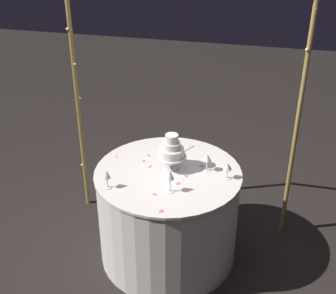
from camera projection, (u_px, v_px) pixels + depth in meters
ground_plane at (168, 253)px, 3.81m from camera, size 12.00×12.00×0.00m
decorative_arch at (183, 82)px, 3.60m from camera, size 1.87×0.06×2.02m
main_table at (168, 214)px, 3.62m from camera, size 1.11×1.11×0.79m
tiered_cake at (172, 150)px, 3.39m from camera, size 0.22×0.22×0.29m
wine_glass_0 at (107, 175)px, 3.20m from camera, size 0.06×0.06×0.14m
wine_glass_1 at (227, 167)px, 3.30m from camera, size 0.06×0.06×0.13m
wine_glass_2 at (207, 158)px, 3.39m from camera, size 0.06×0.06×0.14m
wine_glass_3 at (170, 176)px, 3.14m from camera, size 0.06×0.06×0.17m
cake_knife at (180, 153)px, 3.66m from camera, size 0.16×0.27×0.01m
rose_petal_0 at (161, 211)px, 3.00m from camera, size 0.04×0.05×0.00m
rose_petal_1 at (154, 194)px, 3.17m from camera, size 0.04×0.03×0.00m
rose_petal_2 at (201, 166)px, 3.50m from camera, size 0.04×0.03×0.00m
rose_petal_3 at (186, 176)px, 3.37m from camera, size 0.04×0.05×0.00m
rose_petal_4 at (144, 161)px, 3.56m from camera, size 0.04×0.04×0.00m
rose_petal_5 at (178, 183)px, 3.29m from camera, size 0.05×0.05×0.00m
rose_petal_6 at (150, 166)px, 3.49m from camera, size 0.04×0.04×0.00m
rose_petal_7 at (149, 155)px, 3.63m from camera, size 0.04×0.04×0.00m
rose_petal_8 at (116, 157)px, 3.62m from camera, size 0.03×0.03×0.00m
rose_petal_9 at (183, 158)px, 3.60m from camera, size 0.04×0.03×0.00m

